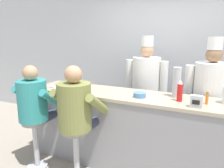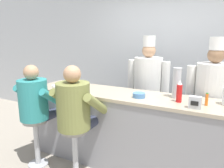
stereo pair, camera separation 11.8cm
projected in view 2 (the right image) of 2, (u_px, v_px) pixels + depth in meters
wall_back at (169, 60)px, 3.89m from camera, size 10.00×0.06×2.70m
diner_counter at (140, 133)px, 2.89m from camera, size 3.20×0.63×1.03m
ketchup_bottle_red at (179, 92)px, 2.50m from camera, size 0.06×0.06×0.26m
hot_sauce_bottle_orange at (207, 99)px, 2.38m from camera, size 0.03×0.03×0.14m
breakfast_plate at (60, 85)px, 3.32m from camera, size 0.25×0.25×0.05m
cereal_bowl at (139, 95)px, 2.71m from camera, size 0.16×0.16×0.06m
coffee_mug_tan at (82, 85)px, 3.18m from camera, size 0.14×0.09×0.10m
coffee_mug_blue at (77, 88)px, 3.01m from camera, size 0.13×0.09×0.10m
cup_stack_steel at (177, 83)px, 2.66m from camera, size 0.10×0.10×0.38m
napkin_dispenser_chrome at (195, 102)px, 2.28m from camera, size 0.13×0.07×0.13m
diner_seated_teal at (35, 103)px, 2.92m from camera, size 0.58×0.57×1.42m
diner_seated_olive at (75, 109)px, 2.62m from camera, size 0.60×0.59×1.45m
cook_in_whites_near at (148, 86)px, 3.56m from camera, size 0.70×0.45×1.78m
cook_in_whites_far at (212, 97)px, 2.93m from camera, size 0.69×0.44×1.77m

